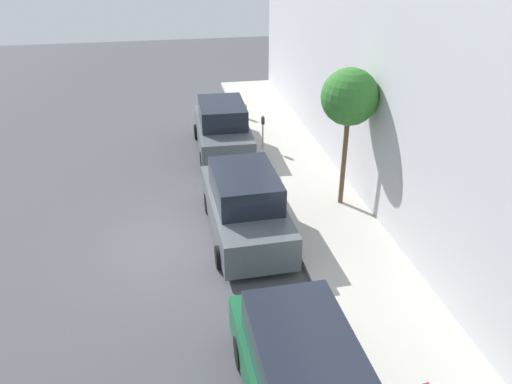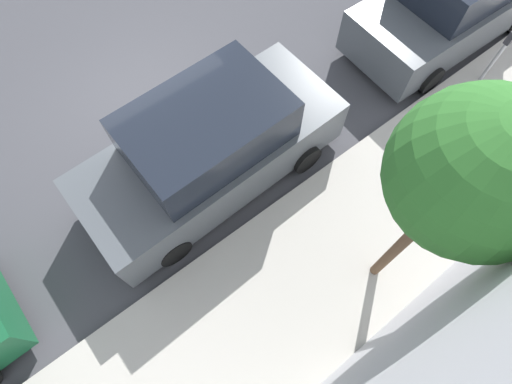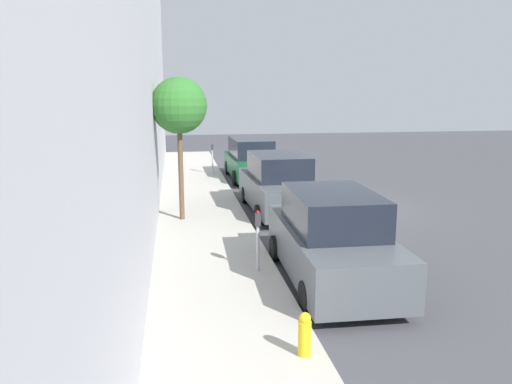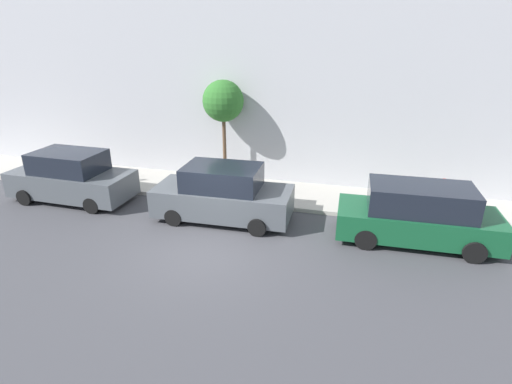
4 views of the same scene
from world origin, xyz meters
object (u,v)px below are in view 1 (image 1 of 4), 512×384
object	(u,v)px
parking_meter_far	(263,129)
street_tree	(350,98)
fire_hydrant	(245,111)
parked_suv_second	(245,206)
parked_suv_third	(222,128)

from	to	relation	value
parking_meter_far	street_tree	distance (m)	5.71
parking_meter_far	fire_hydrant	bearing A→B (deg)	91.55
parked_suv_second	parked_suv_third	world-z (taller)	same
fire_hydrant	parked_suv_third	bearing A→B (deg)	-114.10
parked_suv_second	fire_hydrant	distance (m)	9.69
street_tree	parked_suv_third	bearing A→B (deg)	120.57
parked_suv_third	parking_meter_far	bearing A→B (deg)	-17.06
parked_suv_third	parked_suv_second	bearing A→B (deg)	-91.36
fire_hydrant	parking_meter_far	bearing A→B (deg)	-88.45
parked_suv_second	parking_meter_far	distance (m)	6.10
parked_suv_third	fire_hydrant	xyz separation A→B (m)	(1.44, 3.22, -0.44)
parked_suv_third	street_tree	bearing A→B (deg)	-59.43
street_tree	fire_hydrant	bearing A→B (deg)	101.20
parked_suv_third	parking_meter_far	size ratio (longest dim) A/B	3.57
parked_suv_second	street_tree	xyz separation A→B (m)	(3.28, 1.04, 2.67)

